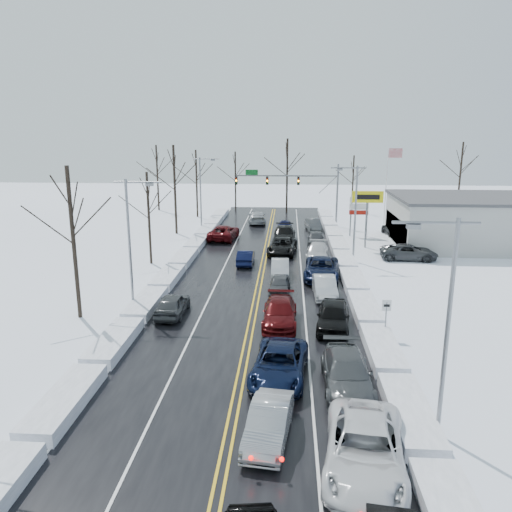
# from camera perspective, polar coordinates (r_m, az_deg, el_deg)

# --- Properties ---
(ground) EXTENTS (160.00, 160.00, 0.00)m
(ground) POSITION_cam_1_polar(r_m,az_deg,el_deg) (38.49, 0.18, -4.18)
(ground) COLOR white
(ground) RESTS_ON ground
(road_surface) EXTENTS (14.00, 84.00, 0.01)m
(road_surface) POSITION_cam_1_polar(r_m,az_deg,el_deg) (40.38, 0.35, -3.28)
(road_surface) COLOR black
(road_surface) RESTS_ON ground
(snow_bank_left) EXTENTS (1.73, 72.00, 0.66)m
(snow_bank_left) POSITION_cam_1_polar(r_m,az_deg,el_deg) (41.51, -10.19, -3.03)
(snow_bank_left) COLOR white
(snow_bank_left) RESTS_ON ground
(snow_bank_right) EXTENTS (1.73, 72.00, 0.66)m
(snow_bank_right) POSITION_cam_1_polar(r_m,az_deg,el_deg) (40.67, 11.12, -3.43)
(snow_bank_right) COLOR white
(snow_bank_right) RESTS_ON ground
(traffic_signal_mast) EXTENTS (13.28, 0.39, 8.00)m
(traffic_signal_mast) POSITION_cam_1_polar(r_m,az_deg,el_deg) (64.81, 4.81, 8.22)
(traffic_signal_mast) COLOR slate
(traffic_signal_mast) RESTS_ON ground
(tires_plus_sign) EXTENTS (3.20, 0.34, 6.00)m
(tires_plus_sign) POSITION_cam_1_polar(r_m,az_deg,el_deg) (53.58, 12.62, 6.18)
(tires_plus_sign) COLOR slate
(tires_plus_sign) RESTS_ON ground
(used_vehicles_sign) EXTENTS (2.20, 0.22, 4.65)m
(used_vehicles_sign) POSITION_cam_1_polar(r_m,az_deg,el_deg) (59.69, 11.68, 5.39)
(used_vehicles_sign) COLOR slate
(used_vehicles_sign) RESTS_ON ground
(speed_limit_sign) EXTENTS (0.55, 0.09, 2.35)m
(speed_limit_sign) POSITION_cam_1_polar(r_m,az_deg,el_deg) (30.90, 14.67, -6.13)
(speed_limit_sign) COLOR slate
(speed_limit_sign) RESTS_ON ground
(flagpole) EXTENTS (1.87, 1.20, 10.00)m
(flagpole) POSITION_cam_1_polar(r_m,az_deg,el_deg) (67.99, 14.83, 8.46)
(flagpole) COLOR silver
(flagpole) RESTS_ON ground
(dealership_building) EXTENTS (20.40, 12.40, 5.30)m
(dealership_building) POSITION_cam_1_polar(r_m,az_deg,el_deg) (59.39, 25.18, 3.64)
(dealership_building) COLOR #ACADA8
(dealership_building) RESTS_ON ground
(streetlight_se) EXTENTS (3.20, 0.25, 9.00)m
(streetlight_se) POSITION_cam_1_polar(r_m,az_deg,el_deg) (20.58, 20.68, -6.05)
(streetlight_se) COLOR slate
(streetlight_se) RESTS_ON ground
(streetlight_ne) EXTENTS (3.20, 0.25, 9.00)m
(streetlight_ne) POSITION_cam_1_polar(r_m,az_deg,el_deg) (47.35, 11.08, 5.63)
(streetlight_ne) COLOR slate
(streetlight_ne) RESTS_ON ground
(streetlight_sw) EXTENTS (3.20, 0.25, 9.00)m
(streetlight_sw) POSITION_cam_1_polar(r_m,az_deg,el_deg) (34.81, -14.01, 2.48)
(streetlight_sw) COLOR slate
(streetlight_sw) RESTS_ON ground
(streetlight_nw) EXTENTS (3.20, 0.25, 9.00)m
(streetlight_nw) POSITION_cam_1_polar(r_m,az_deg,el_deg) (61.76, -6.19, 7.74)
(streetlight_nw) COLOR slate
(streetlight_nw) RESTS_ON ground
(tree_left_b) EXTENTS (4.00, 4.00, 10.00)m
(tree_left_b) POSITION_cam_1_polar(r_m,az_deg,el_deg) (33.82, -20.39, 4.57)
(tree_left_b) COLOR #2D231C
(tree_left_b) RESTS_ON ground
(tree_left_c) EXTENTS (3.40, 3.40, 8.50)m
(tree_left_c) POSITION_cam_1_polar(r_m,az_deg,el_deg) (46.67, -12.24, 6.24)
(tree_left_c) COLOR #2D231C
(tree_left_c) RESTS_ON ground
(tree_left_d) EXTENTS (4.20, 4.20, 10.50)m
(tree_left_d) POSITION_cam_1_polar(r_m,az_deg,el_deg) (60.19, -9.33, 9.41)
(tree_left_d) COLOR #2D231C
(tree_left_d) RESTS_ON ground
(tree_left_e) EXTENTS (3.80, 3.80, 9.50)m
(tree_left_e) POSITION_cam_1_polar(r_m,az_deg,el_deg) (71.88, -6.84, 9.68)
(tree_left_e) COLOR #2D231C
(tree_left_e) RESTS_ON ground
(tree_far_a) EXTENTS (4.00, 4.00, 10.00)m
(tree_far_a) POSITION_cam_1_polar(r_m,az_deg,el_deg) (79.27, -11.26, 10.17)
(tree_far_a) COLOR #2D231C
(tree_far_a) RESTS_ON ground
(tree_far_b) EXTENTS (3.60, 3.60, 9.00)m
(tree_far_b) POSITION_cam_1_polar(r_m,az_deg,el_deg) (78.12, -2.38, 9.86)
(tree_far_b) COLOR #2D231C
(tree_far_b) RESTS_ON ground
(tree_far_c) EXTENTS (4.40, 4.40, 11.00)m
(tree_far_c) POSITION_cam_1_polar(r_m,az_deg,el_deg) (75.60, 3.60, 10.76)
(tree_far_c) COLOR #2D231C
(tree_far_c) RESTS_ON ground
(tree_far_d) EXTENTS (3.40, 3.40, 8.50)m
(tree_far_d) POSITION_cam_1_polar(r_m,az_deg,el_deg) (77.83, 11.06, 9.34)
(tree_far_d) COLOR #2D231C
(tree_far_d) RESTS_ON ground
(tree_far_e) EXTENTS (4.20, 4.20, 10.50)m
(tree_far_e) POSITION_cam_1_polar(r_m,az_deg,el_deg) (81.77, 22.42, 9.75)
(tree_far_e) COLOR #2D231C
(tree_far_e) RESTS_ON ground
(queued_car_1) EXTENTS (2.08, 4.59, 1.46)m
(queued_car_1) POSITION_cam_1_polar(r_m,az_deg,el_deg) (21.46, 1.47, -20.14)
(queued_car_1) COLOR #989B9F
(queued_car_1) RESTS_ON ground
(queued_car_2) EXTENTS (3.15, 5.87, 1.57)m
(queued_car_2) POSITION_cam_1_polar(r_m,az_deg,el_deg) (25.81, 2.68, -13.81)
(queued_car_2) COLOR black
(queued_car_2) RESTS_ON ground
(queued_car_3) EXTENTS (2.21, 5.33, 1.54)m
(queued_car_3) POSITION_cam_1_polar(r_m,az_deg,el_deg) (32.45, 2.72, -7.76)
(queued_car_3) COLOR #46090B
(queued_car_3) RESTS_ON ground
(queued_car_4) EXTENTS (1.72, 3.94, 1.32)m
(queued_car_4) POSITION_cam_1_polar(r_m,az_deg,el_deg) (38.45, 2.71, -4.21)
(queued_car_4) COLOR #3E4143
(queued_car_4) RESTS_ON ground
(queued_car_5) EXTENTS (1.56, 4.27, 1.40)m
(queued_car_5) POSITION_cam_1_polar(r_m,az_deg,el_deg) (42.81, 2.76, -2.29)
(queued_car_5) COLOR #BABABC
(queued_car_5) RESTS_ON ground
(queued_car_6) EXTENTS (3.17, 5.90, 1.58)m
(queued_car_6) POSITION_cam_1_polar(r_m,az_deg,el_deg) (50.53, 3.01, 0.27)
(queued_car_6) COLOR black
(queued_car_6) RESTS_ON ground
(queued_car_7) EXTENTS (2.43, 5.94, 1.72)m
(queued_car_7) POSITION_cam_1_polar(r_m,az_deg,el_deg) (55.97, 3.26, 1.63)
(queued_car_7) COLOR black
(queued_car_7) RESTS_ON ground
(queued_car_8) EXTENTS (1.99, 4.25, 1.41)m
(queued_car_8) POSITION_cam_1_polar(r_m,az_deg,el_deg) (61.77, 3.24, 2.82)
(queued_car_8) COLOR black
(queued_car_8) RESTS_ON ground
(queued_car_10) EXTENTS (3.66, 6.52, 1.72)m
(queued_car_10) POSITION_cam_1_polar(r_m,az_deg,el_deg) (20.29, 12.19, -22.78)
(queued_car_10) COLOR white
(queued_car_10) RESTS_ON ground
(queued_car_11) EXTENTS (2.28, 5.60, 1.62)m
(queued_car_11) POSITION_cam_1_polar(r_m,az_deg,el_deg) (25.28, 10.25, -14.68)
(queued_car_11) COLOR #45484A
(queued_car_11) RESTS_ON ground
(queued_car_12) EXTENTS (2.52, 5.13, 1.69)m
(queued_car_12) POSITION_cam_1_polar(r_m,az_deg,el_deg) (32.08, 8.75, -8.18)
(queued_car_12) COLOR black
(queued_car_12) RESTS_ON ground
(queued_car_13) EXTENTS (1.75, 4.63, 1.51)m
(queued_car_13) POSITION_cam_1_polar(r_m,az_deg,el_deg) (37.92, 7.81, -4.60)
(queued_car_13) COLOR silver
(queued_car_13) RESTS_ON ground
(queued_car_14) EXTENTS (3.33, 6.32, 1.70)m
(queued_car_14) POSITION_cam_1_polar(r_m,az_deg,el_deg) (42.48, 7.47, -2.53)
(queued_car_14) COLOR black
(queued_car_14) RESTS_ON ground
(queued_car_15) EXTENTS (2.48, 5.17, 1.45)m
(queued_car_15) POSITION_cam_1_polar(r_m,az_deg,el_deg) (48.95, 7.00, -0.28)
(queued_car_15) COLOR silver
(queued_car_15) RESTS_ON ground
(queued_car_16) EXTENTS (2.07, 4.58, 1.52)m
(queued_car_16) POSITION_cam_1_polar(r_m,az_deg,el_deg) (54.53, 6.82, 1.22)
(queued_car_16) COLOR #404245
(queued_car_16) RESTS_ON ground
(queued_car_17) EXTENTS (2.16, 4.69, 1.49)m
(queued_car_17) POSITION_cam_1_polar(r_m,az_deg,el_deg) (62.56, 6.56, 2.89)
(queued_car_17) COLOR #3E4143
(queued_car_17) RESTS_ON ground
(oncoming_car_0) EXTENTS (1.45, 4.13, 1.36)m
(oncoming_car_0) POSITION_cam_1_polar(r_m,az_deg,el_deg) (46.49, -1.18, -0.94)
(oncoming_car_0) COLOR black
(oncoming_car_0) RESTS_ON ground
(oncoming_car_1) EXTENTS (3.37, 6.25, 1.67)m
(oncoming_car_1) POSITION_cam_1_polar(r_m,az_deg,el_deg) (57.25, -3.69, 1.91)
(oncoming_car_1) COLOR #4F0A0E
(oncoming_car_1) RESTS_ON ground
(oncoming_car_2) EXTENTS (2.76, 5.70, 1.60)m
(oncoming_car_2) POSITION_cam_1_polar(r_m,az_deg,el_deg) (67.22, 0.11, 3.77)
(oncoming_car_2) COLOR #A0A4A8
(oncoming_car_2) RESTS_ON ground
(oncoming_car_3) EXTENTS (1.83, 4.43, 1.50)m
(oncoming_car_3) POSITION_cam_1_polar(r_m,az_deg,el_deg) (34.39, -9.48, -6.65)
(oncoming_car_3) COLOR #393C3E
(oncoming_car_3) RESTS_ON ground
(parked_car_0) EXTENTS (5.59, 2.87, 1.51)m
(parked_car_0) POSITION_cam_1_polar(r_m,az_deg,el_deg) (50.36, 16.99, -0.39)
(parked_car_0) COLOR #3A3C3F
(parked_car_0) RESTS_ON ground
(parked_car_1) EXTENTS (2.53, 5.47, 1.55)m
(parked_car_1) POSITION_cam_1_polar(r_m,az_deg,el_deg) (55.71, 19.02, 0.81)
(parked_car_1) COLOR #3D3F42
(parked_car_1) RESTS_ON ground
(parked_car_2) EXTENTS (2.47, 5.08, 1.67)m
(parked_car_2) POSITION_cam_1_polar(r_m,az_deg,el_deg) (61.48, 15.45, 2.27)
(parked_car_2) COLOR black
(parked_car_2) RESTS_ON ground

